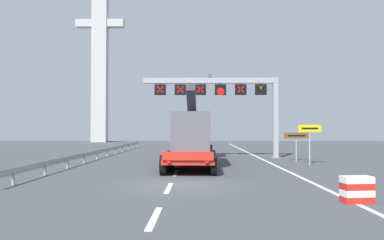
{
  "coord_description": "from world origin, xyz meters",
  "views": [
    {
      "loc": [
        0.89,
        -15.89,
        2.5
      ],
      "look_at": [
        0.48,
        11.77,
        3.19
      ],
      "focal_mm": 32.97,
      "sensor_mm": 36.0,
      "label": 1
    }
  ],
  "objects_px": {
    "exit_sign_yellow": "(310,134)",
    "bridge_pylon_distant": "(100,44)",
    "overhead_lane_gantry": "(227,93)",
    "tourist_info_sign_brown": "(296,139)",
    "crash_barrier_striped": "(357,190)",
    "heavy_haul_truck_red": "(193,136)"
  },
  "relations": [
    {
      "from": "tourist_info_sign_brown",
      "to": "bridge_pylon_distant",
      "type": "height_order",
      "value": "bridge_pylon_distant"
    },
    {
      "from": "exit_sign_yellow",
      "to": "tourist_info_sign_brown",
      "type": "height_order",
      "value": "exit_sign_yellow"
    },
    {
      "from": "heavy_haul_truck_red",
      "to": "crash_barrier_striped",
      "type": "bearing_deg",
      "value": -68.34
    },
    {
      "from": "heavy_haul_truck_red",
      "to": "crash_barrier_striped",
      "type": "xyz_separation_m",
      "value": [
        5.67,
        -14.27,
        -1.54
      ]
    },
    {
      "from": "bridge_pylon_distant",
      "to": "tourist_info_sign_brown",
      "type": "bearing_deg",
      "value": -56.07
    },
    {
      "from": "exit_sign_yellow",
      "to": "bridge_pylon_distant",
      "type": "bearing_deg",
      "value": 122.28
    },
    {
      "from": "overhead_lane_gantry",
      "to": "heavy_haul_truck_red",
      "type": "bearing_deg",
      "value": -126.81
    },
    {
      "from": "tourist_info_sign_brown",
      "to": "bridge_pylon_distant",
      "type": "relative_size",
      "value": 0.06
    },
    {
      "from": "overhead_lane_gantry",
      "to": "bridge_pylon_distant",
      "type": "relative_size",
      "value": 0.32
    },
    {
      "from": "crash_barrier_striped",
      "to": "bridge_pylon_distant",
      "type": "bearing_deg",
      "value": 113.76
    },
    {
      "from": "overhead_lane_gantry",
      "to": "bridge_pylon_distant",
      "type": "bearing_deg",
      "value": 120.16
    },
    {
      "from": "overhead_lane_gantry",
      "to": "crash_barrier_striped",
      "type": "bearing_deg",
      "value": -80.98
    },
    {
      "from": "heavy_haul_truck_red",
      "to": "exit_sign_yellow",
      "type": "distance_m",
      "value": 8.27
    },
    {
      "from": "overhead_lane_gantry",
      "to": "heavy_haul_truck_red",
      "type": "height_order",
      "value": "overhead_lane_gantry"
    },
    {
      "from": "overhead_lane_gantry",
      "to": "heavy_haul_truck_red",
      "type": "xyz_separation_m",
      "value": [
        -2.81,
        -3.75,
        -3.58
      ]
    },
    {
      "from": "crash_barrier_striped",
      "to": "tourist_info_sign_brown",
      "type": "bearing_deg",
      "value": 81.55
    },
    {
      "from": "tourist_info_sign_brown",
      "to": "crash_barrier_striped",
      "type": "relative_size",
      "value": 2.1
    },
    {
      "from": "heavy_haul_truck_red",
      "to": "tourist_info_sign_brown",
      "type": "height_order",
      "value": "heavy_haul_truck_red"
    },
    {
      "from": "overhead_lane_gantry",
      "to": "tourist_info_sign_brown",
      "type": "height_order",
      "value": "overhead_lane_gantry"
    },
    {
      "from": "overhead_lane_gantry",
      "to": "crash_barrier_striped",
      "type": "distance_m",
      "value": 18.96
    },
    {
      "from": "heavy_haul_truck_red",
      "to": "exit_sign_yellow",
      "type": "relative_size",
      "value": 5.1
    },
    {
      "from": "bridge_pylon_distant",
      "to": "exit_sign_yellow",
      "type": "bearing_deg",
      "value": -57.72
    }
  ]
}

